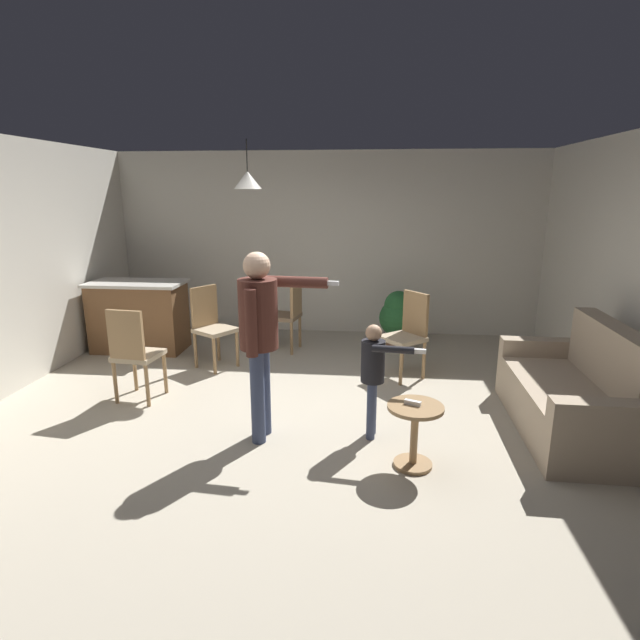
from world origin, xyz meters
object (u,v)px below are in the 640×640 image
Objects in this scene: couch_floral at (575,397)px; dining_chair_by_counter at (408,332)px; spare_remote_on_table at (413,403)px; kitchen_counter at (139,316)px; potted_plant_corner at (398,317)px; side_table_by_couch at (414,428)px; person_child at (374,368)px; dining_chair_centre_back at (288,312)px; dining_chair_spare at (211,324)px; dining_chair_near_wall at (134,351)px; person_adult at (260,326)px.

dining_chair_by_counter is at bearing 49.41° from couch_floral.
spare_remote_on_table is at bearing 137.25° from dining_chair_by_counter.
couch_floral is 1.70m from spare_remote_on_table.
potted_plant_corner is at bearing 7.64° from kitchen_counter.
potted_plant_corner is 6.16× the size of spare_remote_on_table.
kitchen_counter reaches higher than potted_plant_corner.
couch_floral is at bearing 27.41° from side_table_by_couch.
person_child is 2.66m from dining_chair_centre_back.
couch_floral is at bearing 103.30° from dining_chair_spare.
spare_remote_on_table is (-0.04, -3.15, 0.10)m from potted_plant_corner.
dining_chair_centre_back is at bearing -148.26° from person_child.
person_child is (3.17, -2.22, 0.16)m from kitchen_counter.
kitchen_counter is at bearing 70.02° from couch_floral.
potted_plant_corner is (2.33, 1.01, -0.10)m from dining_chair_spare.
spare_remote_on_table is at bearing -90.75° from potted_plant_corner.
dining_chair_near_wall is at bearing -66.29° from kitchen_counter.
dining_chair_spare is 3.13m from spare_remote_on_table.
person_child is (0.96, 0.12, -0.38)m from person_adult.
dining_chair_spare is (-0.84, -0.72, 0.00)m from dining_chair_centre_back.
dining_chair_by_counter is at bearing 120.44° from dining_chair_spare.
person_child is at bearing 124.44° from side_table_by_couch.
dining_chair_by_counter is at bearing -87.42° from potted_plant_corner.
dining_chair_near_wall is at bearing 69.74° from dining_chair_by_counter.
spare_remote_on_table is (2.74, -1.00, -0.01)m from dining_chair_near_wall.
dining_chair_spare is at bearing -24.54° from kitchen_counter.
side_table_by_couch is at bearing 137.90° from dining_chair_by_counter.
person_child is at bearing 101.93° from person_adult.
person_adult is at bearing -114.94° from potted_plant_corner.
dining_chair_by_counter is 1.14m from potted_plant_corner.
dining_chair_near_wall is 3.52m from potted_plant_corner.
dining_chair_near_wall reaches higher than side_table_by_couch.
person_adult is at bearing -165.84° from dining_chair_centre_back.
couch_floral is 2.81m from potted_plant_corner.
dining_chair_centre_back is (-0.18, 2.52, -0.48)m from person_adult.
dining_chair_spare reaches higher than side_table_by_couch.
side_table_by_couch is 0.65× the size of potted_plant_corner.
potted_plant_corner reaches higher than spare_remote_on_table.
person_child is at bearing 100.44° from couch_floral.
potted_plant_corner is (0.34, 2.69, -0.20)m from person_child.
person_child is 1.61m from dining_chair_by_counter.
potted_plant_corner is (0.02, 3.16, 0.11)m from side_table_by_couch.
dining_chair_centre_back is at bearing 61.62° from dining_chair_near_wall.
dining_chair_near_wall is (0.74, -1.68, 0.07)m from kitchen_counter.
dining_chair_by_counter reaches higher than spare_remote_on_table.
kitchen_counter is 0.76× the size of person_adult.
couch_floral is 1.82× the size of dining_chair_spare.
dining_chair_centre_back is (1.29, 1.86, 0.00)m from dining_chair_near_wall.
spare_remote_on_table is at bearing 80.18° from dining_chair_spare.
spare_remote_on_table is (1.45, -2.86, -0.01)m from dining_chair_centre_back.
dining_chair_centre_back is 7.69× the size of spare_remote_on_table.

